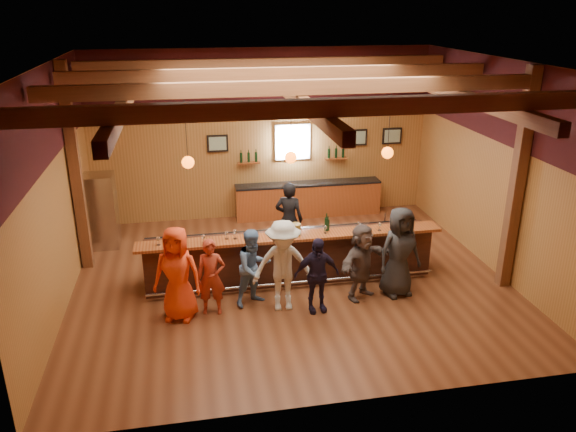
{
  "coord_description": "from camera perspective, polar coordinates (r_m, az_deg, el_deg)",
  "views": [
    {
      "loc": [
        -2.01,
        -10.53,
        5.57
      ],
      "look_at": [
        0.0,
        0.3,
        1.35
      ],
      "focal_mm": 35.0,
      "sensor_mm": 36.0,
      "label": 1
    }
  ],
  "objects": [
    {
      "name": "glass_e",
      "position": [
        11.38,
        -1.02,
        -1.51
      ],
      "size": [
        0.07,
        0.07,
        0.16
      ],
      "color": "silver",
      "rests_on": "bar_counter"
    },
    {
      "name": "ice_bucket",
      "position": [
        11.4,
        0.75,
        -1.39
      ],
      "size": [
        0.23,
        0.23,
        0.25
      ],
      "primitive_type": "cylinder",
      "color": "olive",
      "rests_on": "bar_counter"
    },
    {
      "name": "stainless_fridge",
      "position": [
        14.09,
        -18.41,
        0.49
      ],
      "size": [
        0.7,
        0.7,
        1.8
      ],
      "primitive_type": "cube",
      "color": "silver",
      "rests_on": "ground"
    },
    {
      "name": "customer_orange",
      "position": [
        10.52,
        -11.17,
        -5.77
      ],
      "size": [
        1.02,
        0.83,
        1.82
      ],
      "primitive_type": "imported",
      "rotation": [
        0.0,
        0.0,
        -0.31
      ],
      "color": "#EF3D16",
      "rests_on": "ground"
    },
    {
      "name": "glass_g",
      "position": [
        11.84,
        7.23,
        -0.76
      ],
      "size": [
        0.07,
        0.07,
        0.16
      ],
      "color": "silver",
      "rests_on": "bar_counter"
    },
    {
      "name": "customer_navy",
      "position": [
        10.64,
        2.92,
        -6.0
      ],
      "size": [
        0.91,
        0.43,
        1.51
      ],
      "primitive_type": "imported",
      "rotation": [
        0.0,
        0.0,
        0.07
      ],
      "color": "#1E1830",
      "rests_on": "ground"
    },
    {
      "name": "glass_b",
      "position": [
        11.16,
        -8.56,
        -2.14
      ],
      "size": [
        0.08,
        0.08,
        0.18
      ],
      "color": "silver",
      "rests_on": "bar_counter"
    },
    {
      "name": "glass_h",
      "position": [
        11.8,
        9.31,
        -0.89
      ],
      "size": [
        0.08,
        0.08,
        0.18
      ],
      "color": "silver",
      "rests_on": "bar_counter"
    },
    {
      "name": "customer_dark",
      "position": [
        11.36,
        11.24,
        -3.59
      ],
      "size": [
        1.0,
        0.76,
        1.85
      ],
      "primitive_type": "imported",
      "rotation": [
        0.0,
        0.0,
        0.2
      ],
      "color": "#262628",
      "rests_on": "ground"
    },
    {
      "name": "glass_c",
      "position": [
        11.3,
        -6.26,
        -1.77
      ],
      "size": [
        0.07,
        0.07,
        0.17
      ],
      "color": "silver",
      "rests_on": "bar_counter"
    },
    {
      "name": "bottle_a",
      "position": [
        11.68,
        4.08,
        -0.89
      ],
      "size": [
        0.07,
        0.07,
        0.31
      ],
      "color": "black",
      "rests_on": "bar_counter"
    },
    {
      "name": "back_bar_cabinet",
      "position": [
        15.47,
        2.06,
        1.72
      ],
      "size": [
        4.0,
        0.52,
        0.95
      ],
      "color": "brown",
      "rests_on": "ground"
    },
    {
      "name": "wine_shelves",
      "position": [
        15.21,
        0.51,
        5.9
      ],
      "size": [
        3.0,
        0.18,
        0.3
      ],
      "color": "brown",
      "rests_on": "room"
    },
    {
      "name": "pendant_lights",
      "position": [
        11.1,
        0.28,
        6.01
      ],
      "size": [
        4.24,
        0.24,
        1.37
      ],
      "color": "black",
      "rests_on": "room"
    },
    {
      "name": "customer_redvest",
      "position": [
        10.66,
        -7.81,
        -6.16
      ],
      "size": [
        0.59,
        0.43,
        1.49
      ],
      "primitive_type": "imported",
      "rotation": [
        0.0,
        0.0,
        -0.14
      ],
      "color": "#9C301C",
      "rests_on": "ground"
    },
    {
      "name": "glass_a",
      "position": [
        11.24,
        -13.06,
        -2.29
      ],
      "size": [
        0.08,
        0.08,
        0.18
      ],
      "color": "silver",
      "rests_on": "bar_counter"
    },
    {
      "name": "glass_f",
      "position": [
        11.54,
        3.81,
        -1.21
      ],
      "size": [
        0.07,
        0.07,
        0.16
      ],
      "color": "silver",
      "rests_on": "bar_counter"
    },
    {
      "name": "customer_brown",
      "position": [
        11.17,
        7.5,
        -4.62
      ],
      "size": [
        1.46,
        1.18,
        1.56
      ],
      "primitive_type": "imported",
      "rotation": [
        0.0,
        0.0,
        0.58
      ],
      "color": "#564945",
      "rests_on": "ground"
    },
    {
      "name": "customer_denim",
      "position": [
        10.87,
        -3.5,
        -5.24
      ],
      "size": [
        0.94,
        0.86,
        1.55
      ],
      "primitive_type": "imported",
      "rotation": [
        0.0,
        0.0,
        0.45
      ],
      "color": "#557AAB",
      "rests_on": "ground"
    },
    {
      "name": "bottle_b",
      "position": [
        11.65,
        3.93,
        -0.81
      ],
      "size": [
        0.08,
        0.08,
        0.38
      ],
      "color": "black",
      "rests_on": "bar_counter"
    },
    {
      "name": "bartender",
      "position": [
        12.89,
        0.1,
        -0.34
      ],
      "size": [
        0.76,
        0.64,
        1.78
      ],
      "primitive_type": "imported",
      "rotation": [
        0.0,
        0.0,
        2.75
      ],
      "color": "black",
      "rests_on": "ground"
    },
    {
      "name": "bar_counter",
      "position": [
        11.99,
        0.21,
        -3.95
      ],
      "size": [
        6.3,
        1.07,
        1.11
      ],
      "color": "black",
      "rests_on": "ground"
    },
    {
      "name": "glass_d",
      "position": [
        11.28,
        -5.41,
        -1.64
      ],
      "size": [
        0.09,
        0.09,
        0.2
      ],
      "color": "silver",
      "rests_on": "bar_counter"
    },
    {
      "name": "framed_pictures",
      "position": [
        15.33,
        3.68,
        7.83
      ],
      "size": [
        5.35,
        0.05,
        0.45
      ],
      "color": "black",
      "rests_on": "room"
    },
    {
      "name": "customer_white",
      "position": [
        10.62,
        -0.49,
        -5.07
      ],
      "size": [
        1.22,
        0.76,
        1.82
      ],
      "primitive_type": "imported",
      "rotation": [
        0.0,
        0.0,
        -0.07
      ],
      "color": "silver",
      "rests_on": "ground"
    },
    {
      "name": "window",
      "position": [
        15.16,
        0.46,
        7.53
      ],
      "size": [
        0.95,
        0.09,
        0.95
      ],
      "color": "silver",
      "rests_on": "room"
    },
    {
      "name": "room",
      "position": [
        11.03,
        0.23,
        8.62
      ],
      "size": [
        9.04,
        9.0,
        4.52
      ],
      "color": "#5F2F19",
      "rests_on": "ground"
    }
  ]
}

